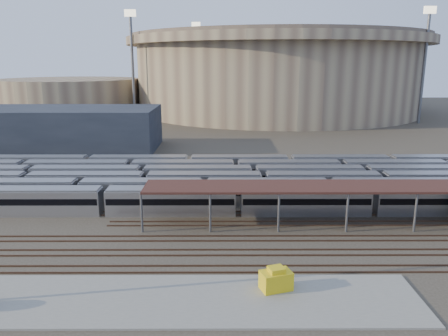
% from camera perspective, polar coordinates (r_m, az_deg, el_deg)
% --- Properties ---
extents(ground, '(420.00, 420.00, 0.00)m').
position_cam_1_polar(ground, '(54.50, -2.45, -8.84)').
color(ground, '#383026').
rests_on(ground, ground).
extents(apron, '(50.00, 9.00, 0.20)m').
position_cam_1_polar(apron, '(41.59, -10.47, -16.58)').
color(apron, gray).
rests_on(apron, ground).
extents(subway_trains, '(124.76, 23.90, 3.60)m').
position_cam_1_polar(subway_trains, '(71.39, 0.79, -1.78)').
color(subway_trains, '#A5A5A9').
rests_on(subway_trains, ground).
extents(inspection_shed, '(60.30, 6.00, 5.30)m').
position_cam_1_polar(inspection_shed, '(59.96, 19.19, -2.45)').
color(inspection_shed, '#595A5F').
rests_on(inspection_shed, ground).
extents(empty_tracks, '(170.00, 9.62, 0.18)m').
position_cam_1_polar(empty_tracks, '(49.89, -2.67, -10.96)').
color(empty_tracks, '#4C3323').
rests_on(empty_tracks, ground).
extents(stadium, '(124.00, 124.00, 32.50)m').
position_cam_1_polar(stadium, '(191.69, 6.81, 12.36)').
color(stadium, gray).
rests_on(stadium, ground).
extents(secondary_arena, '(56.00, 56.00, 14.00)m').
position_cam_1_polar(secondary_arena, '(191.17, -19.41, 8.84)').
color(secondary_arena, gray).
rests_on(secondary_arena, ground).
extents(service_building, '(42.00, 20.00, 10.00)m').
position_cam_1_polar(service_building, '(112.75, -19.50, 4.87)').
color(service_building, '#1E232D').
rests_on(service_building, ground).
extents(floodlight_0, '(4.00, 1.00, 38.40)m').
position_cam_1_polar(floodlight_0, '(163.45, -11.87, 13.40)').
color(floodlight_0, '#595A5F').
rests_on(floodlight_0, ground).
extents(floodlight_2, '(4.00, 1.00, 38.40)m').
position_cam_1_polar(floodlight_2, '(164.88, 24.72, 12.46)').
color(floodlight_2, '#595A5F').
rests_on(floodlight_2, ground).
extents(floodlight_3, '(4.00, 1.00, 38.40)m').
position_cam_1_polar(floodlight_3, '(210.61, -3.61, 13.69)').
color(floodlight_3, '#595A5F').
rests_on(floodlight_3, ground).
extents(yellow_equipment, '(3.24, 2.57, 1.77)m').
position_cam_1_polar(yellow_equipment, '(42.27, 6.81, -14.37)').
color(yellow_equipment, gold).
rests_on(yellow_equipment, apron).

